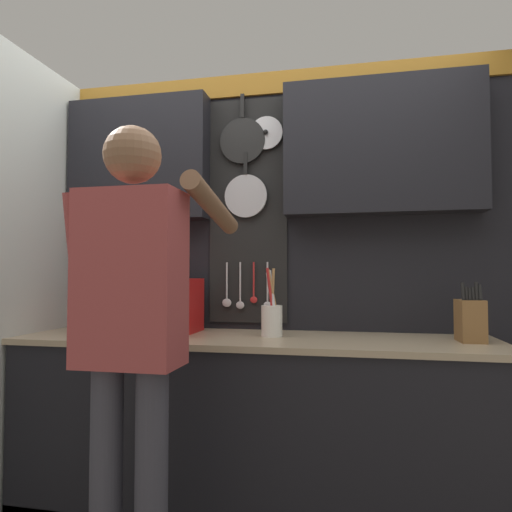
{
  "coord_description": "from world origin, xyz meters",
  "views": [
    {
      "loc": [
        0.49,
        -2.29,
        1.21
      ],
      "look_at": [
        -0.03,
        0.21,
        1.32
      ],
      "focal_mm": 32.0,
      "sensor_mm": 36.0,
      "label": 1
    }
  ],
  "objects_px": {
    "microwave": "(149,306)",
    "utensil_crock": "(272,318)",
    "knife_block": "(470,320)",
    "person": "(132,314)"
  },
  "relations": [
    {
      "from": "utensil_crock",
      "to": "microwave",
      "type": "bearing_deg",
      "value": -179.86
    },
    {
      "from": "person",
      "to": "knife_block",
      "type": "bearing_deg",
      "value": 28.26
    },
    {
      "from": "knife_block",
      "to": "person",
      "type": "relative_size",
      "value": 0.16
    },
    {
      "from": "knife_block",
      "to": "person",
      "type": "bearing_deg",
      "value": -151.74
    },
    {
      "from": "utensil_crock",
      "to": "person",
      "type": "relative_size",
      "value": 0.2
    },
    {
      "from": "knife_block",
      "to": "person",
      "type": "xyz_separation_m",
      "value": [
        -1.36,
        -0.73,
        0.07
      ]
    },
    {
      "from": "microwave",
      "to": "utensil_crock",
      "type": "height_order",
      "value": "utensil_crock"
    },
    {
      "from": "microwave",
      "to": "utensil_crock",
      "type": "relative_size",
      "value": 1.42
    },
    {
      "from": "microwave",
      "to": "person",
      "type": "height_order",
      "value": "person"
    },
    {
      "from": "microwave",
      "to": "person",
      "type": "bearing_deg",
      "value": -69.43
    }
  ]
}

